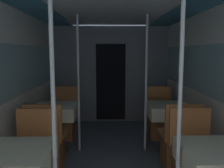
# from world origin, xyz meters

# --- Properties ---
(wall_left) EXTENTS (0.05, 6.52, 2.08)m
(wall_left) POSITION_xyz_m (-1.27, 1.86, 1.08)
(wall_left) COLOR silver
(wall_left) RESTS_ON ground_plane
(wall_right) EXTENTS (0.05, 6.52, 2.08)m
(wall_right) POSITION_xyz_m (1.27, 1.86, 1.08)
(wall_right) COLOR silver
(wall_right) RESTS_ON ground_plane
(ceiling_panel) EXTENTS (2.54, 6.52, 0.07)m
(ceiling_panel) POSITION_xyz_m (0.00, 1.86, 2.12)
(ceiling_panel) COLOR silver
(ceiling_panel) RESTS_ON wall_left
(bulkhead_far) EXTENTS (2.49, 0.09, 2.08)m
(bulkhead_far) POSITION_xyz_m (0.00, 4.21, 1.04)
(bulkhead_far) COLOR slate
(bulkhead_far) RESTS_ON ground_plane
(dining_table_left_0) EXTENTS (0.64, 0.64, 0.73)m
(dining_table_left_0) POSITION_xyz_m (-0.87, 0.75, 0.60)
(dining_table_left_0) COLOR #4C4C51
(dining_table_left_0) RESTS_ON ground_plane
(chair_left_far_0) EXTENTS (0.47, 0.47, 0.90)m
(chair_left_far_0) POSITION_xyz_m (-0.87, 1.33, 0.28)
(chair_left_far_0) COLOR #9C5B31
(chair_left_far_0) RESTS_ON ground_plane
(support_pole_left_0) EXTENTS (0.04, 0.04, 2.08)m
(support_pole_left_0) POSITION_xyz_m (-0.51, 0.75, 1.04)
(support_pole_left_0) COLOR silver
(support_pole_left_0) RESTS_ON ground_plane
(dining_table_left_1) EXTENTS (0.64, 0.64, 0.73)m
(dining_table_left_1) POSITION_xyz_m (-0.87, 2.52, 0.60)
(dining_table_left_1) COLOR #4C4C51
(dining_table_left_1) RESTS_ON ground_plane
(chair_left_near_1) EXTENTS (0.47, 0.47, 0.90)m
(chair_left_near_1) POSITION_xyz_m (-0.87, 1.93, 0.28)
(chair_left_near_1) COLOR #9C5B31
(chair_left_near_1) RESTS_ON ground_plane
(chair_left_far_1) EXTENTS (0.47, 0.47, 0.90)m
(chair_left_far_1) POSITION_xyz_m (-0.87, 3.11, 0.28)
(chair_left_far_1) COLOR #9C5B31
(chair_left_far_1) RESTS_ON ground_plane
(support_pole_left_1) EXTENTS (0.04, 0.04, 2.08)m
(support_pole_left_1) POSITION_xyz_m (-0.51, 2.52, 1.04)
(support_pole_left_1) COLOR silver
(support_pole_left_1) RESTS_ON ground_plane
(dining_table_right_0) EXTENTS (0.64, 0.64, 0.73)m
(dining_table_right_0) POSITION_xyz_m (0.87, 0.75, 0.60)
(dining_table_right_0) COLOR #4C4C51
(dining_table_right_0) RESTS_ON ground_plane
(chair_right_far_0) EXTENTS (0.47, 0.47, 0.90)m
(chair_right_far_0) POSITION_xyz_m (0.87, 1.33, 0.28)
(chair_right_far_0) COLOR #9C5B31
(chair_right_far_0) RESTS_ON ground_plane
(support_pole_right_0) EXTENTS (0.04, 0.04, 2.08)m
(support_pole_right_0) POSITION_xyz_m (0.51, 0.75, 1.04)
(support_pole_right_0) COLOR silver
(support_pole_right_0) RESTS_ON ground_plane
(dining_table_right_1) EXTENTS (0.64, 0.64, 0.73)m
(dining_table_right_1) POSITION_xyz_m (0.87, 2.52, 0.60)
(dining_table_right_1) COLOR #4C4C51
(dining_table_right_1) RESTS_ON ground_plane
(chair_right_near_1) EXTENTS (0.47, 0.47, 0.90)m
(chair_right_near_1) POSITION_xyz_m (0.87, 1.93, 0.28)
(chair_right_near_1) COLOR #9C5B31
(chair_right_near_1) RESTS_ON ground_plane
(chair_right_far_1) EXTENTS (0.47, 0.47, 0.90)m
(chair_right_far_1) POSITION_xyz_m (0.87, 3.11, 0.28)
(chair_right_far_1) COLOR #9C5B31
(chair_right_far_1) RESTS_ON ground_plane
(support_pole_right_1) EXTENTS (0.04, 0.04, 2.08)m
(support_pole_right_1) POSITION_xyz_m (0.51, 2.52, 1.04)
(support_pole_right_1) COLOR silver
(support_pole_right_1) RESTS_ON ground_plane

